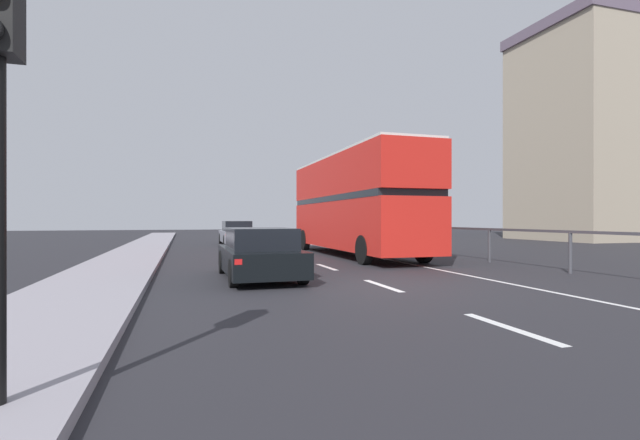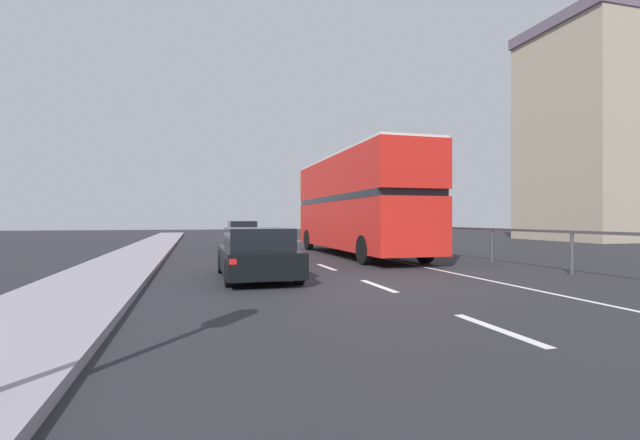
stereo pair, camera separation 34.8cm
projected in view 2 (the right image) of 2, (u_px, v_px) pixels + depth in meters
name	position (u px, v px, depth m)	size (l,w,h in m)	color
ground_plane	(373.00, 286.00, 10.65)	(75.60, 120.00, 0.10)	#252429
near_sidewalk_kerb	(76.00, 293.00, 8.95)	(2.34, 80.00, 0.14)	gray
lane_paint_markings	(337.00, 255.00, 19.50)	(3.17, 46.00, 0.01)	silver
bridge_side_railing	(420.00, 231.00, 20.94)	(0.10, 42.00, 1.22)	#43434A
double_decker_bus_red	(357.00, 202.00, 19.08)	(2.56, 10.68, 4.22)	red
hatchback_car_near	(257.00, 254.00, 11.66)	(1.83, 4.15, 1.31)	black
sedan_car_ahead	(242.00, 233.00, 27.27)	(1.80, 4.45, 1.43)	gray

